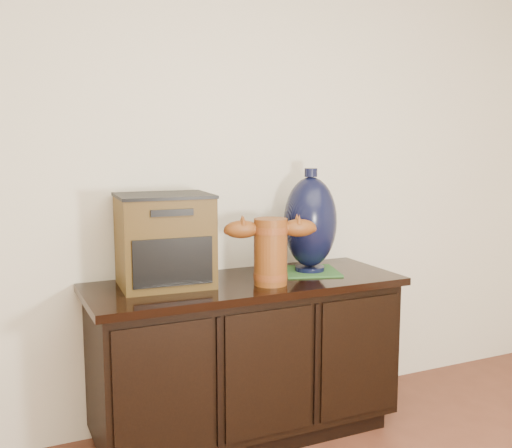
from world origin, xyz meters
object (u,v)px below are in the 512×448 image
sideboard (246,357)px  tv_radio (165,240)px  terracotta_vessel (271,248)px  spray_can (189,257)px  lamp_base (310,222)px

sideboard → tv_radio: 0.68m
terracotta_vessel → spray_can: terracotta_vessel is taller
tv_radio → lamp_base: (0.72, -0.03, 0.04)m
sideboard → tv_radio: tv_radio is taller
terracotta_vessel → tv_radio: (-0.43, 0.18, 0.04)m
lamp_base → spray_can: bearing=161.9°
sideboard → terracotta_vessel: bearing=-56.6°
sideboard → tv_radio: bearing=168.9°
tv_radio → spray_can: size_ratio=2.33×
spray_can → lamp_base: bearing=-18.1°
sideboard → terracotta_vessel: 0.55m
sideboard → lamp_base: lamp_base is taller
sideboard → lamp_base: (0.36, 0.04, 0.61)m
terracotta_vessel → tv_radio: size_ratio=0.99×
tv_radio → lamp_base: size_ratio=0.85×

